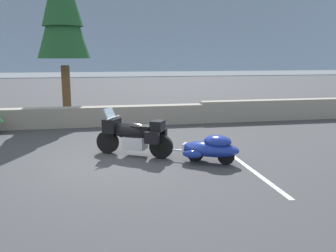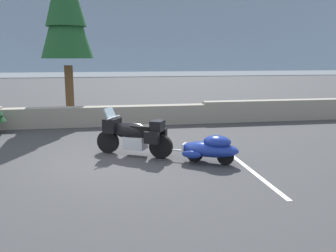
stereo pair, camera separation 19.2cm
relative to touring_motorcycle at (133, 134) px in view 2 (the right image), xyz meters
name	(u,v)px [view 2 (the right image)]	position (x,y,z in m)	size (l,w,h in m)	color
ground_plane	(110,162)	(-0.69, -0.53, -0.62)	(80.00, 80.00, 0.00)	#38383A
stone_guard_wall	(114,115)	(-0.44, 4.66, -0.20)	(24.00, 0.61, 0.90)	gray
distant_ridgeline	(104,36)	(-0.69, 94.65, 7.38)	(240.00, 80.00, 16.00)	#7F93AD
touring_motorcycle	(133,134)	(0.00, 0.00, 0.00)	(2.07, 1.42, 1.33)	black
car_shaped_trailer	(211,148)	(1.93, -1.11, -0.21)	(2.09, 1.42, 0.76)	black
pine_tree_tall	(65,0)	(-2.33, 6.80, 4.51)	(2.25, 2.25, 8.19)	brown
parking_stripe_marker	(253,172)	(2.75, -2.03, -0.62)	(0.12, 3.60, 0.01)	silver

